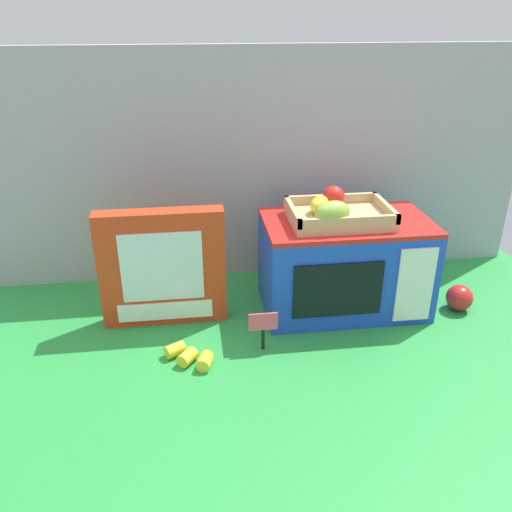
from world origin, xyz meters
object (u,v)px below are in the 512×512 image
at_px(toy_microwave, 344,264).
at_px(price_sign, 263,326).
at_px(loose_toy_apple, 459,298).
at_px(cookie_set_box, 163,268).
at_px(food_groups_crate, 336,213).
at_px(loose_toy_banana, 189,356).

xyz_separation_m(toy_microwave, price_sign, (-0.24, -0.18, -0.06)).
bearing_deg(loose_toy_apple, toy_microwave, 168.50).
height_order(cookie_set_box, price_sign, cookie_set_box).
distance_m(toy_microwave, loose_toy_apple, 0.33).
height_order(toy_microwave, food_groups_crate, food_groups_crate).
bearing_deg(food_groups_crate, price_sign, -141.17).
height_order(toy_microwave, loose_toy_banana, toy_microwave).
relative_size(food_groups_crate, price_sign, 2.54).
bearing_deg(loose_toy_banana, toy_microwave, 25.70).
height_order(food_groups_crate, loose_toy_banana, food_groups_crate).
relative_size(toy_microwave, cookie_set_box, 1.37).
distance_m(cookie_set_box, loose_toy_apple, 0.80).
bearing_deg(food_groups_crate, toy_microwave, 11.21).
height_order(toy_microwave, loose_toy_apple, toy_microwave).
relative_size(cookie_set_box, loose_toy_banana, 2.68).
distance_m(food_groups_crate, loose_toy_apple, 0.43).
bearing_deg(toy_microwave, loose_toy_banana, -154.30).
bearing_deg(cookie_set_box, toy_microwave, 1.33).
bearing_deg(loose_toy_apple, cookie_set_box, 176.23).
xyz_separation_m(price_sign, loose_toy_apple, (0.55, 0.11, -0.03)).
bearing_deg(price_sign, cookie_set_box, 144.78).
distance_m(loose_toy_banana, loose_toy_apple, 0.75).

